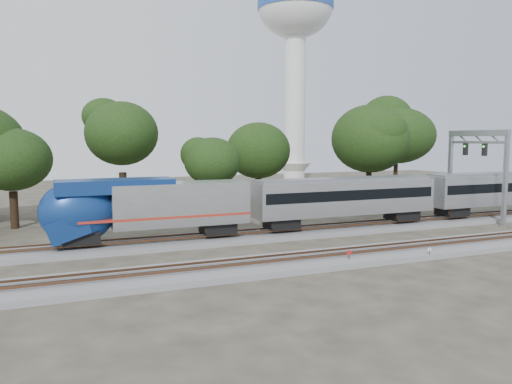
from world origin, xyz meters
The scene contains 14 objects.
ground centered at (0.00, 0.00, 0.00)m, with size 160.00×160.00×0.00m, color #383328.
track_far centered at (0.00, 6.00, 0.21)m, with size 160.00×5.00×0.73m.
track_near centered at (0.00, -4.00, 0.21)m, with size 160.00×5.00×0.73m.
switch_stand_red centered at (2.91, -5.36, 0.68)m, with size 0.34×0.11×1.07m.
switch_stand_white centered at (9.16, -6.35, 0.59)m, with size 0.29×0.09×0.92m.
switch_lever centered at (7.95, -5.75, 0.15)m, with size 0.50×0.30×0.30m, color #512D19.
water_tower centered at (28.24, 53.66, 29.83)m, with size 14.55×14.55×40.27m.
signal_gantry centered at (26.14, 6.00, 7.10)m, with size 0.68×8.01×9.74m.
tree_2 centered at (-19.72, 19.44, 6.79)m, with size 6.93×6.93×9.77m.
tree_3 centered at (-8.77, 22.85, 9.38)m, with size 9.55×9.55×13.46m.
tree_4 centered at (0.03, 17.24, 6.35)m, with size 6.48×6.48×9.14m.
tree_5 centered at (8.72, 25.16, 7.29)m, with size 7.43×7.43×10.48m.
tree_6 centered at (20.09, 16.95, 8.81)m, with size 8.97×8.97×12.65m.
tree_7 centered at (32.96, 28.27, 9.31)m, with size 9.48×9.48×13.36m.
Camera 1 is at (-16.13, -34.55, 8.82)m, focal length 35.00 mm.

